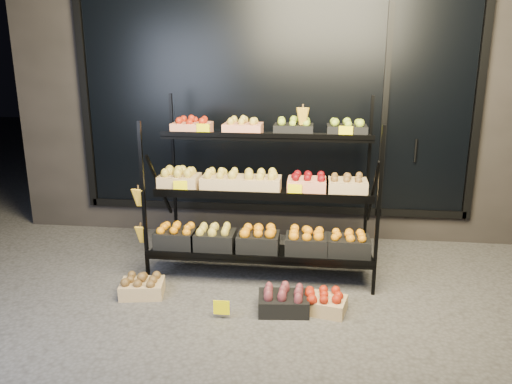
# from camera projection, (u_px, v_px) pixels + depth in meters

# --- Properties ---
(ground) EXTENTS (24.00, 24.00, 0.00)m
(ground) POSITION_uv_depth(u_px,v_px,m) (255.00, 297.00, 4.35)
(ground) COLOR #514F4C
(ground) RESTS_ON ground
(building) EXTENTS (6.00, 2.08, 3.50)m
(building) POSITION_uv_depth(u_px,v_px,m) (280.00, 79.00, 6.37)
(building) COLOR #2D2826
(building) RESTS_ON ground
(display_rack) EXTENTS (2.18, 1.02, 1.68)m
(display_rack) POSITION_uv_depth(u_px,v_px,m) (262.00, 192.00, 4.72)
(display_rack) COLOR black
(display_rack) RESTS_ON ground
(tag_floor_a) EXTENTS (0.13, 0.01, 0.12)m
(tag_floor_a) POSITION_uv_depth(u_px,v_px,m) (222.00, 312.00, 3.98)
(tag_floor_a) COLOR #FFEC00
(tag_floor_a) RESTS_ON ground
(floor_crate_left) EXTENTS (0.41, 0.33, 0.19)m
(floor_crate_left) POSITION_uv_depth(u_px,v_px,m) (142.00, 286.00, 4.37)
(floor_crate_left) COLOR tan
(floor_crate_left) RESTS_ON ground
(floor_crate_midright) EXTENTS (0.40, 0.34, 0.19)m
(floor_crate_midright) POSITION_uv_depth(u_px,v_px,m) (324.00, 302.00, 4.09)
(floor_crate_midright) COLOR tan
(floor_crate_midright) RESTS_ON ground
(floor_crate_right) EXTENTS (0.44, 0.34, 0.20)m
(floor_crate_right) POSITION_uv_depth(u_px,v_px,m) (283.00, 300.00, 4.09)
(floor_crate_right) COLOR black
(floor_crate_right) RESTS_ON ground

